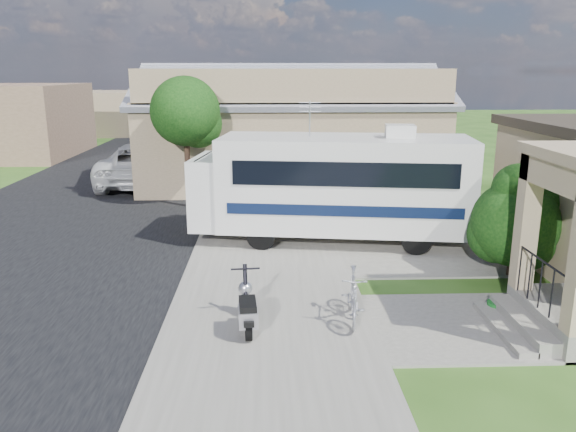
{
  "coord_description": "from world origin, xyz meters",
  "views": [
    {
      "loc": [
        -0.98,
        -10.67,
        4.71
      ],
      "look_at": [
        -0.5,
        2.5,
        1.3
      ],
      "focal_mm": 35.0,
      "sensor_mm": 36.0,
      "label": 1
    }
  ],
  "objects_px": {
    "scooter": "(247,309)",
    "pickup_truck": "(145,163)",
    "bicycle": "(353,298)",
    "motorhome": "(334,184)",
    "garden_hose": "(498,308)",
    "van": "(162,144)",
    "shrub": "(517,219)"
  },
  "relations": [
    {
      "from": "scooter",
      "to": "pickup_truck",
      "type": "relative_size",
      "value": 0.25
    },
    {
      "from": "bicycle",
      "to": "garden_hose",
      "type": "bearing_deg",
      "value": 13.27
    },
    {
      "from": "motorhome",
      "to": "bicycle",
      "type": "height_order",
      "value": "motorhome"
    },
    {
      "from": "motorhome",
      "to": "scooter",
      "type": "height_order",
      "value": "motorhome"
    },
    {
      "from": "scooter",
      "to": "bicycle",
      "type": "distance_m",
      "value": 2.04
    },
    {
      "from": "garden_hose",
      "to": "van",
      "type": "bearing_deg",
      "value": 117.24
    },
    {
      "from": "scooter",
      "to": "garden_hose",
      "type": "relative_size",
      "value": 3.71
    },
    {
      "from": "motorhome",
      "to": "shrub",
      "type": "relative_size",
      "value": 2.91
    },
    {
      "from": "van",
      "to": "garden_hose",
      "type": "distance_m",
      "value": 22.39
    },
    {
      "from": "motorhome",
      "to": "shrub",
      "type": "distance_m",
      "value": 4.91
    },
    {
      "from": "shrub",
      "to": "bicycle",
      "type": "relative_size",
      "value": 1.63
    },
    {
      "from": "scooter",
      "to": "pickup_truck",
      "type": "distance_m",
      "value": 15.2
    },
    {
      "from": "bicycle",
      "to": "pickup_truck",
      "type": "bearing_deg",
      "value": 122.41
    },
    {
      "from": "pickup_truck",
      "to": "garden_hose",
      "type": "relative_size",
      "value": 15.05
    },
    {
      "from": "garden_hose",
      "to": "scooter",
      "type": "bearing_deg",
      "value": -172.07
    },
    {
      "from": "van",
      "to": "bicycle",
      "type": "bearing_deg",
      "value": -79.13
    },
    {
      "from": "shrub",
      "to": "garden_hose",
      "type": "xyz_separation_m",
      "value": [
        -1.16,
        -2.06,
        -1.29
      ]
    },
    {
      "from": "scooter",
      "to": "van",
      "type": "relative_size",
      "value": 0.25
    },
    {
      "from": "scooter",
      "to": "garden_hose",
      "type": "xyz_separation_m",
      "value": [
        5.0,
        0.7,
        -0.37
      ]
    },
    {
      "from": "van",
      "to": "garden_hose",
      "type": "height_order",
      "value": "van"
    },
    {
      "from": "shrub",
      "to": "pickup_truck",
      "type": "height_order",
      "value": "shrub"
    },
    {
      "from": "motorhome",
      "to": "van",
      "type": "bearing_deg",
      "value": 124.64
    },
    {
      "from": "scooter",
      "to": "van",
      "type": "height_order",
      "value": "van"
    },
    {
      "from": "shrub",
      "to": "garden_hose",
      "type": "distance_m",
      "value": 2.69
    },
    {
      "from": "pickup_truck",
      "to": "van",
      "type": "bearing_deg",
      "value": -85.83
    },
    {
      "from": "motorhome",
      "to": "van",
      "type": "xyz_separation_m",
      "value": [
        -7.48,
        14.9,
        -0.75
      ]
    },
    {
      "from": "pickup_truck",
      "to": "scooter",
      "type": "bearing_deg",
      "value": 109.03
    },
    {
      "from": "pickup_truck",
      "to": "motorhome",
      "type": "bearing_deg",
      "value": 129.54
    },
    {
      "from": "scooter",
      "to": "bicycle",
      "type": "relative_size",
      "value": 0.95
    },
    {
      "from": "motorhome",
      "to": "garden_hose",
      "type": "relative_size",
      "value": 18.45
    },
    {
      "from": "scooter",
      "to": "motorhome",
      "type": "bearing_deg",
      "value": 63.9
    },
    {
      "from": "van",
      "to": "garden_hose",
      "type": "relative_size",
      "value": 14.93
    }
  ]
}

